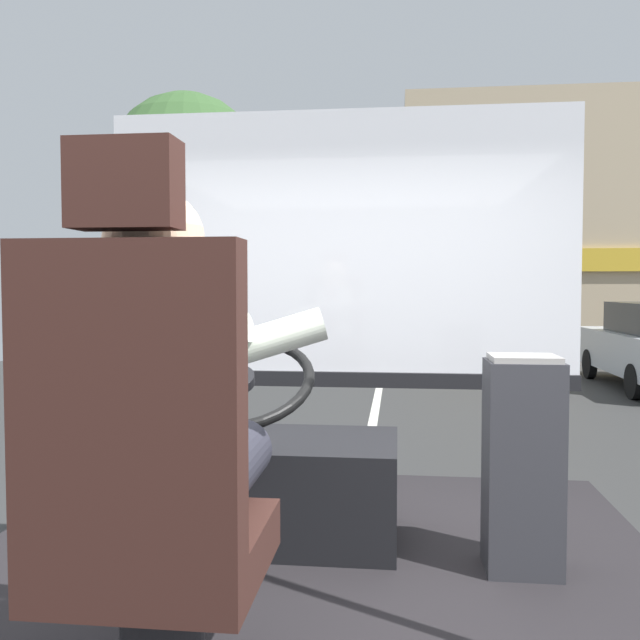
# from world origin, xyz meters

# --- Properties ---
(ground) EXTENTS (18.00, 44.00, 0.06)m
(ground) POSITION_xyz_m (0.00, 8.80, -0.02)
(ground) COLOR #333333
(driver_seat) EXTENTS (0.48, 0.48, 1.30)m
(driver_seat) POSITION_xyz_m (-0.24, -0.58, 1.29)
(driver_seat) COLOR black
(driver_seat) RESTS_ON bus_floor
(bus_driver) EXTENTS (0.74, 0.60, 0.79)m
(bus_driver) POSITION_xyz_m (-0.24, -0.44, 1.46)
(bus_driver) COLOR #282833
(bus_driver) RESTS_ON driver_seat
(steering_console) EXTENTS (1.10, 1.00, 0.83)m
(steering_console) POSITION_xyz_m (-0.24, 0.62, 0.96)
(steering_console) COLOR black
(steering_console) RESTS_ON bus_floor
(fare_box) EXTENTS (0.26, 0.23, 0.77)m
(fare_box) POSITION_xyz_m (0.75, 0.43, 1.12)
(fare_box) COLOR #333338
(fare_box) RESTS_ON bus_floor
(windshield_panel) EXTENTS (2.50, 0.08, 1.48)m
(windshield_panel) POSITION_xyz_m (0.00, 1.62, 1.78)
(windshield_panel) COLOR white
(street_tree) EXTENTS (2.95, 2.95, 5.43)m
(street_tree) POSITION_xyz_m (-3.72, 10.68, 3.94)
(street_tree) COLOR #4C3828
(street_tree) RESTS_ON ground
(shop_building) EXTENTS (11.52, 4.52, 7.01)m
(shop_building) POSITION_xyz_m (6.24, 18.59, 3.50)
(shop_building) COLOR tan
(shop_building) RESTS_ON ground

